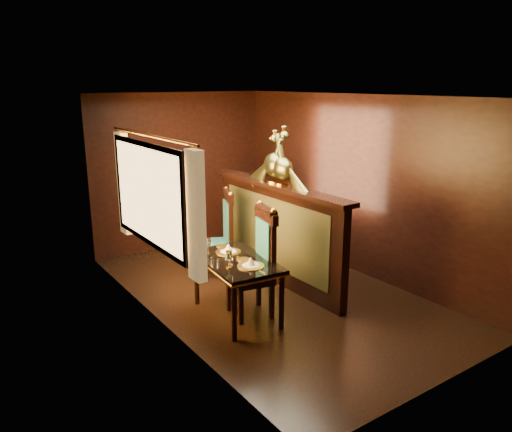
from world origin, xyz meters
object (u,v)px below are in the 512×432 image
Objects in this scene: peacock_left at (282,158)px; peacock_right at (275,154)px; chair_right at (223,230)px; dining_table at (236,265)px; chair_left at (260,258)px.

peacock_left is 0.91× the size of peacock_right.
peacock_right reaches higher than peacock_left.
peacock_right is (0.45, -0.58, 1.10)m from chair_right.
dining_table is 0.29m from chair_left.
dining_table is 1.80× the size of peacock_left.
chair_right is 1.33m from peacock_right.
chair_left is at bearing -81.79° from chair_right.
chair_right is 1.76× the size of peacock_left.
dining_table is 1.57m from peacock_left.
chair_left is at bearing -135.73° from peacock_right.
peacock_right reaches higher than dining_table.
peacock_right reaches higher than chair_right.
dining_table is at bearing -93.77° from chair_right.
peacock_right is at bearing -30.58° from chair_right.
peacock_left is at bearing 49.09° from chair_left.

